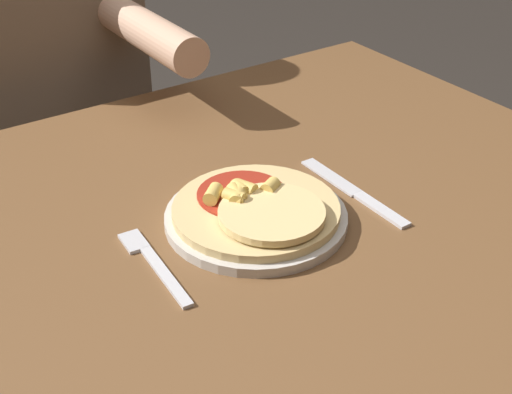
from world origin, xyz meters
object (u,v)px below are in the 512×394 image
(dining_table, at_px, (251,288))
(knife, at_px, (355,192))
(plate, at_px, (256,218))
(fork, at_px, (152,261))
(pizza, at_px, (257,208))
(person_diner, at_px, (60,93))

(dining_table, distance_m, knife, 0.20)
(plate, bearing_deg, knife, -7.40)
(dining_table, bearing_deg, plate, 38.35)
(dining_table, relative_size, fork, 6.79)
(dining_table, height_order, knife, knife)
(pizza, bearing_deg, dining_table, -148.91)
(dining_table, height_order, person_diner, person_diner)
(person_diner, bearing_deg, fork, -101.55)
(knife, height_order, person_diner, person_diner)
(knife, relative_size, person_diner, 0.19)
(dining_table, xyz_separation_m, knife, (0.18, -0.01, 0.10))
(dining_table, bearing_deg, person_diner, 89.62)
(plate, distance_m, pizza, 0.02)
(pizza, relative_size, fork, 1.29)
(pizza, xyz_separation_m, knife, (0.16, -0.02, -0.02))
(plate, bearing_deg, fork, -178.87)
(dining_table, height_order, pizza, pizza)
(plate, bearing_deg, dining_table, -141.65)
(person_diner, bearing_deg, knife, -76.92)
(pizza, height_order, knife, pizza)
(fork, relative_size, knife, 0.80)
(fork, bearing_deg, knife, -3.15)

